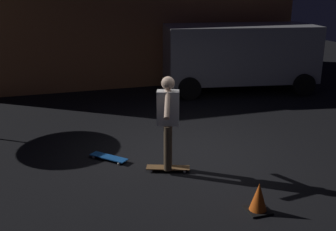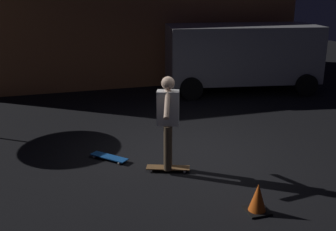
{
  "view_description": "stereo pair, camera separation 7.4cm",
  "coord_description": "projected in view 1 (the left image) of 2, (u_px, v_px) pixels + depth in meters",
  "views": [
    {
      "loc": [
        -2.66,
        -6.86,
        3.22
      ],
      "look_at": [
        -0.61,
        -0.42,
        1.05
      ],
      "focal_mm": 43.87,
      "sensor_mm": 36.0,
      "label": 1
    },
    {
      "loc": [
        -2.58,
        -6.89,
        3.22
      ],
      "look_at": [
        -0.61,
        -0.42,
        1.05
      ],
      "focal_mm": 43.87,
      "sensor_mm": 36.0,
      "label": 2
    }
  ],
  "objects": [
    {
      "name": "skateboard_spare",
      "position": [
        109.0,
        157.0,
        7.86
      ],
      "size": [
        0.68,
        0.71,
        0.07
      ],
      "color": "#1959B2",
      "rests_on": "ground_plane"
    },
    {
      "name": "parked_van",
      "position": [
        240.0,
        53.0,
        12.81
      ],
      "size": [
        4.86,
        2.88,
        2.03
      ],
      "color": "#B2B2B7",
      "rests_on": "ground_plane"
    },
    {
      "name": "ground_plane",
      "position": [
        191.0,
        158.0,
        7.98
      ],
      "size": [
        28.0,
        28.0,
        0.0
      ],
      "primitive_type": "plane",
      "color": "black"
    },
    {
      "name": "low_building",
      "position": [
        128.0,
        22.0,
        14.94
      ],
      "size": [
        10.76,
        4.41,
        3.79
      ],
      "color": "#C67A47",
      "rests_on": "ground_plane"
    },
    {
      "name": "traffic_cone",
      "position": [
        259.0,
        199.0,
        6.03
      ],
      "size": [
        0.34,
        0.34,
        0.46
      ],
      "color": "black",
      "rests_on": "ground_plane"
    },
    {
      "name": "skater",
      "position": [
        168.0,
        116.0,
        7.1
      ],
      "size": [
        0.43,
        0.95,
        1.67
      ],
      "color": "brown",
      "rests_on": "skateboard_ridden"
    },
    {
      "name": "skateboard_ridden",
      "position": [
        168.0,
        168.0,
        7.4
      ],
      "size": [
        0.8,
        0.46,
        0.07
      ],
      "color": "olive",
      "rests_on": "ground_plane"
    }
  ]
}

